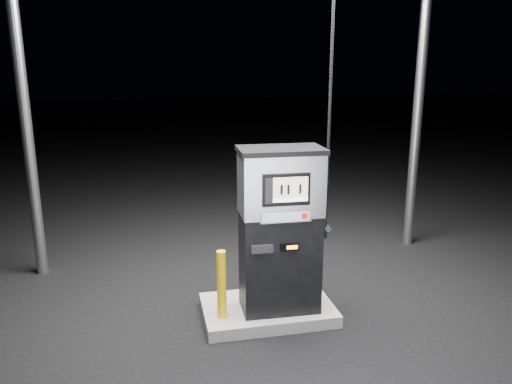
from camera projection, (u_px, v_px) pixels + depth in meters
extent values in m
plane|color=black|center=(267.00, 315.00, 6.23)|extent=(80.00, 80.00, 0.00)
cube|color=slate|center=(268.00, 310.00, 6.21)|extent=(1.60, 1.00, 0.15)
cylinder|color=gray|center=(26.00, 123.00, 6.95)|extent=(0.16, 0.16, 4.50)
cylinder|color=gray|center=(417.00, 114.00, 8.18)|extent=(0.16, 0.16, 4.50)
cube|color=black|center=(280.00, 262.00, 5.97)|extent=(0.93, 0.55, 1.20)
cube|color=silver|center=(281.00, 184.00, 5.73)|extent=(0.95, 0.57, 0.72)
cube|color=black|center=(281.00, 150.00, 5.64)|extent=(0.99, 0.61, 0.06)
cube|color=black|center=(286.00, 190.00, 5.47)|extent=(0.54, 0.04, 0.37)
cube|color=#CEA895|center=(291.00, 187.00, 5.46)|extent=(0.39, 0.02, 0.23)
cube|color=white|center=(290.00, 200.00, 5.49)|extent=(0.39, 0.02, 0.05)
cube|color=silver|center=(286.00, 217.00, 5.55)|extent=(0.58, 0.05, 0.13)
cube|color=#A2A5AA|center=(286.00, 217.00, 5.53)|extent=(0.53, 0.02, 0.10)
cube|color=#A80E0B|center=(305.00, 216.00, 5.57)|extent=(0.07, 0.00, 0.07)
cube|color=black|center=(290.00, 247.00, 5.65)|extent=(0.21, 0.03, 0.09)
cube|color=orange|center=(292.00, 247.00, 5.64)|extent=(0.13, 0.01, 0.04)
cube|color=black|center=(262.00, 249.00, 5.59)|extent=(0.25, 0.03, 0.10)
cube|color=black|center=(321.00, 227.00, 5.96)|extent=(0.10, 0.18, 0.24)
cylinder|color=gray|center=(326.00, 226.00, 5.97)|extent=(0.07, 0.21, 0.07)
cylinder|color=black|center=(330.00, 90.00, 5.52)|extent=(0.04, 0.04, 2.98)
cylinder|color=yellow|center=(222.00, 284.00, 5.80)|extent=(0.12, 0.12, 0.82)
cylinder|color=yellow|center=(317.00, 274.00, 6.02)|extent=(0.13, 0.13, 0.87)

